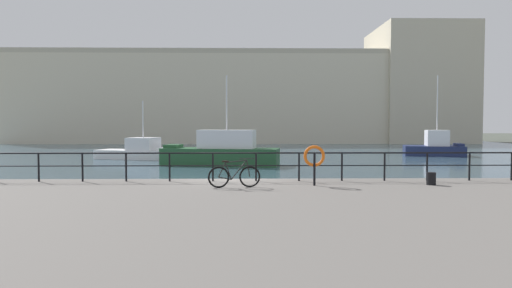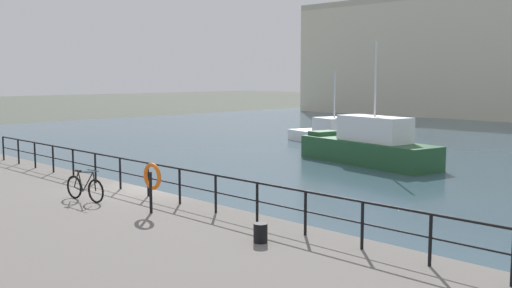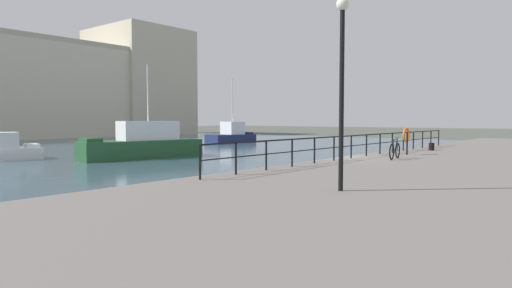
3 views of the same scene
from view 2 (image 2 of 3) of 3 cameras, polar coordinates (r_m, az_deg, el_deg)
The scene contains 8 objects.
ground_plane at distance 20.26m, azimuth -10.33°, elevation -6.51°, with size 240.00×240.00×0.00m, color #4C5147.
water_basin at distance 44.67m, azimuth 23.46°, elevation 0.19°, with size 80.00×60.00×0.01m, color #385160.
moored_small_launch at distance 40.36m, azimuth 7.20°, elevation 0.99°, with size 6.87×4.13×4.83m.
moored_blue_motorboat at distance 31.14m, azimuth 10.87°, elevation -0.15°, with size 8.48×3.69×6.32m.
quay_railing at distance 18.68m, azimuth -10.45°, elevation -2.78°, with size 22.63×0.07×1.08m.
parked_bicycle at distance 18.48m, azimuth -16.29°, elevation -4.13°, with size 1.76×0.30×0.98m.
mooring_bollard at distance 13.41m, azimuth 0.44°, elevation -8.63°, with size 0.32×0.32×0.44m, color black.
life_ring_stand at distance 16.32m, azimuth -10.06°, elevation -3.27°, with size 0.75×0.16×1.40m.
Camera 2 is at (16.29, -11.15, 4.55)m, focal length 41.19 mm.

